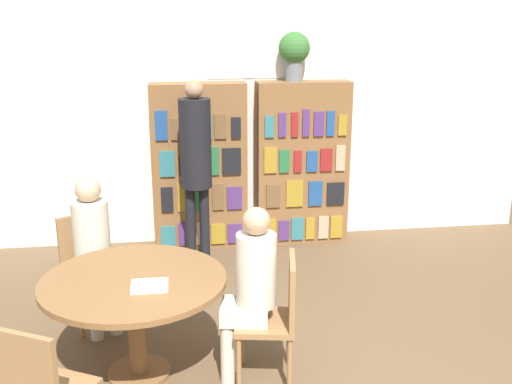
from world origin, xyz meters
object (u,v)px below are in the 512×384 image
Objects in this scene: seated_reader_right at (250,284)px; librarian_standing at (196,153)px; chair_far_side at (276,313)px; seated_reader_left at (94,244)px; flower_vase at (294,51)px; reading_table at (134,294)px; chair_left_side at (89,264)px; bookshelf_right at (302,163)px; bookshelf_left at (200,167)px.

librarian_standing reaches higher than seated_reader_right.
seated_reader_left is at bearing 65.92° from chair_far_side.
flower_vase is 0.40× the size of reading_table.
chair_left_side is at bearing -130.52° from librarian_standing.
bookshelf_right is at bearing -2.51° from flower_vase.
chair_left_side is at bearing 60.03° from seated_reader_right.
librarian_standing is at bearing 75.32° from reading_table.
reading_table is at bearing -102.98° from bookshelf_left.
chair_far_side is 0.72× the size of seated_reader_right.
flower_vase reaches higher than bookshelf_right.
flower_vase is 0.57× the size of chair_left_side.
bookshelf_left is 1.00× the size of bookshelf_right.
flower_vase is 0.41× the size of seated_reader_right.
flower_vase is 3.15m from chair_far_side.
seated_reader_left is at bearing 62.95° from seated_reader_right.
reading_table is 1.01× the size of seated_reader_right.
bookshelf_right is 1.99× the size of chair_far_side.
librarian_standing is at bearing 21.74° from chair_far_side.
bookshelf_right is 1.41× the size of seated_reader_left.
flower_vase reaches higher than bookshelf_left.
flower_vase is at bearing -3.24° from chair_far_side.
reading_table is 0.98m from chair_left_side.
seated_reader_left is 1.41m from seated_reader_right.
reading_table is (-0.57, -2.47, -0.26)m from bookshelf_left.
seated_reader_left reaches higher than reading_table.
seated_reader_right is at bearing 90.00° from chair_far_side.
seated_reader_left is at bearing 90.00° from chair_left_side.
chair_left_side is 0.72× the size of seated_reader_right.
librarian_standing reaches higher than chair_left_side.
chair_far_side is at bearing 119.92° from seated_reader_left.
reading_table is at bearing -104.68° from librarian_standing.
bookshelf_right is 2.77m from chair_far_side.
chair_left_side is (-2.00, -1.60, -1.58)m from flower_vase.
chair_far_side is 0.28m from seated_reader_right.
seated_reader_left is (-0.91, -1.76, -0.16)m from bookshelf_left.
reading_table is at bearing 90.00° from chair_left_side.
seated_reader_left is 0.68× the size of librarian_standing.
bookshelf_right reaches higher than chair_far_side.
flower_vase is at bearing 177.49° from bookshelf_right.
bookshelf_left is 0.57m from librarian_standing.
seated_reader_right is 0.67× the size of librarian_standing.
bookshelf_left is 3.50× the size of flower_vase.
bookshelf_left is at bearing 83.88° from librarian_standing.
chair_left_side is at bearing 115.82° from reading_table.
flower_vase reaches higher than chair_left_side.
bookshelf_right is at bearing -5.44° from chair_far_side.
bookshelf_left is 1.92m from chair_left_side.
librarian_standing is (-0.05, -0.50, 0.26)m from bookshelf_left.
bookshelf_left is 1.99× the size of chair_left_side.
seated_reader_right is 2.17m from librarian_standing.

